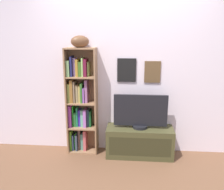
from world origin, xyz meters
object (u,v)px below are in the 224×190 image
bookshelf (80,102)px  football (80,42)px  television (140,112)px  tv_stand (139,142)px

bookshelf → football: size_ratio=6.09×
football → bookshelf: bearing=139.8°
bookshelf → television: bearing=-5.9°
tv_stand → television: television is taller
football → tv_stand: 1.71m
bookshelf → tv_stand: bookshelf is taller
television → football: bearing=175.7°
tv_stand → television: (-0.00, 0.00, 0.47)m
football → tv_stand: size_ratio=0.27×
football → television: size_ratio=0.34×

